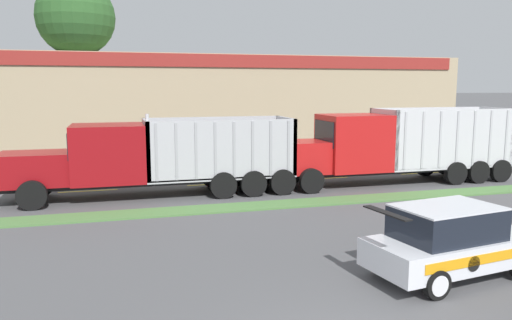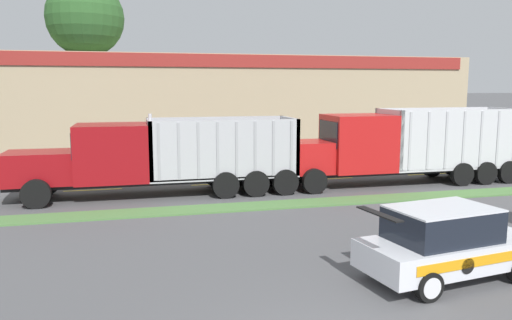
{
  "view_description": "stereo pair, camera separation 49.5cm",
  "coord_description": "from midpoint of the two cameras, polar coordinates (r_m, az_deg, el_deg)",
  "views": [
    {
      "loc": [
        -3.7,
        -6.54,
        4.36
      ],
      "look_at": [
        0.68,
        9.07,
        1.98
      ],
      "focal_mm": 35.0,
      "sensor_mm": 36.0,
      "label": 1
    },
    {
      "loc": [
        -3.22,
        -6.67,
        4.36
      ],
      "look_at": [
        0.68,
        9.07,
        1.98
      ],
      "focal_mm": 35.0,
      "sensor_mm": 36.0,
      "label": 2
    }
  ],
  "objects": [
    {
      "name": "grass_verge",
      "position": [
        18.12,
        -4.22,
        -5.49
      ],
      "size": [
        120.0,
        1.23,
        0.06
      ],
      "primitive_type": "cube",
      "color": "#517F42",
      "rests_on": "ground_plane"
    },
    {
      "name": "centre_line_5",
      "position": [
        24.15,
        7.25,
        -2.09
      ],
      "size": [
        2.4,
        0.14,
        0.01
      ],
      "primitive_type": "cube",
      "color": "yellow",
      "rests_on": "ground_plane"
    },
    {
      "name": "centre_line_4",
      "position": [
        22.63,
        -5.46,
        -2.77
      ],
      "size": [
        2.4,
        0.14,
        0.01
      ],
      "primitive_type": "cube",
      "color": "yellow",
      "rests_on": "ground_plane"
    },
    {
      "name": "centre_line_6",
      "position": [
        26.7,
        17.99,
        -1.44
      ],
      "size": [
        2.4,
        0.14,
        0.01
      ],
      "primitive_type": "cube",
      "color": "yellow",
      "rests_on": "ground_plane"
    },
    {
      "name": "dump_truck_mid",
      "position": [
        20.35,
        -14.56,
        0.0
      ],
      "size": [
        11.38,
        2.7,
        3.35
      ],
      "color": "black",
      "rests_on": "ground_plane"
    },
    {
      "name": "rally_car",
      "position": [
        12.34,
        20.32,
        -8.66
      ],
      "size": [
        4.34,
        2.33,
        1.73
      ],
      "color": "silver",
      "rests_on": "ground_plane"
    },
    {
      "name": "tree_behind_centre",
      "position": [
        33.63,
        -20.38,
        15.81
      ],
      "size": [
        4.72,
        4.72,
        12.11
      ],
      "color": "brown",
      "rests_on": "ground_plane"
    },
    {
      "name": "centre_line_3",
      "position": [
        22.34,
        -19.25,
        -3.35
      ],
      "size": [
        2.4,
        0.14,
        0.01
      ],
      "primitive_type": "cube",
      "color": "yellow",
      "rests_on": "ground_plane"
    },
    {
      "name": "dump_truck_trail",
      "position": [
        23.03,
        12.98,
        1.31
      ],
      "size": [
        11.07,
        2.62,
        3.38
      ],
      "color": "black",
      "rests_on": "ground_plane"
    },
    {
      "name": "store_building_backdrop",
      "position": [
        37.89,
        -3.99,
        6.61
      ],
      "size": [
        31.63,
        12.1,
        6.42
      ],
      "color": "tan",
      "rests_on": "ground_plane"
    },
    {
      "name": "centre_line_7",
      "position": [
        30.02,
        26.61,
        -0.87
      ],
      "size": [
        2.4,
        0.14,
        0.01
      ],
      "primitive_type": "cube",
      "color": "yellow",
      "rests_on": "ground_plane"
    }
  ]
}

